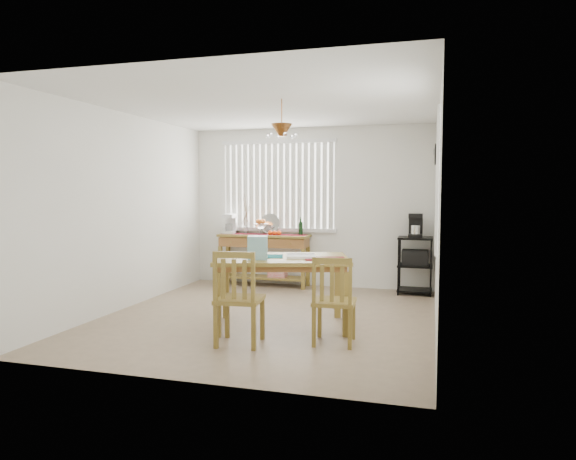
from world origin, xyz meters
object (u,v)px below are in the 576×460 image
(cart_items, at_px, (416,226))
(chair_left, at_px, (239,299))
(chair_right, at_px, (334,301))
(dining_table, at_px, (282,265))
(sideboard, at_px, (265,247))
(wire_cart, at_px, (415,260))

(cart_items, relative_size, chair_left, 0.37)
(chair_right, bearing_deg, dining_table, 143.35)
(cart_items, distance_m, chair_right, 3.04)
(sideboard, height_order, wire_cart, wire_cart)
(wire_cart, height_order, dining_table, wire_cart)
(dining_table, height_order, chair_left, chair_left)
(chair_right, bearing_deg, sideboard, 120.47)
(sideboard, bearing_deg, dining_table, -67.14)
(cart_items, height_order, chair_right, cart_items)
(wire_cart, xyz_separation_m, chair_left, (-1.63, -3.17, -0.05))
(wire_cart, bearing_deg, dining_table, -120.87)
(chair_left, distance_m, chair_right, 0.97)
(wire_cart, distance_m, dining_table, 2.76)
(chair_left, bearing_deg, wire_cart, 62.82)
(wire_cart, xyz_separation_m, dining_table, (-1.41, -2.36, 0.19))
(sideboard, height_order, dining_table, sideboard)
(wire_cart, relative_size, dining_table, 0.51)
(chair_left, bearing_deg, cart_items, 62.89)
(dining_table, bearing_deg, cart_items, 59.23)
(chair_right, bearing_deg, wire_cart, 76.31)
(cart_items, height_order, dining_table, cart_items)
(dining_table, distance_m, chair_left, 0.87)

